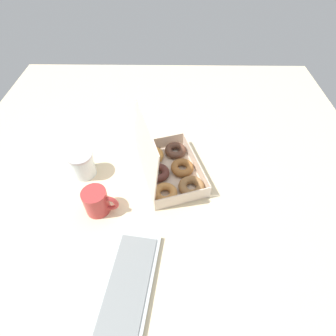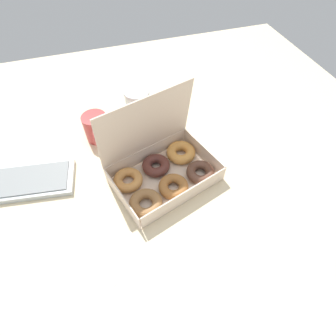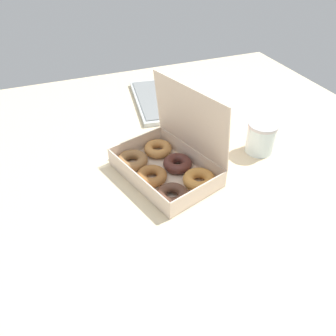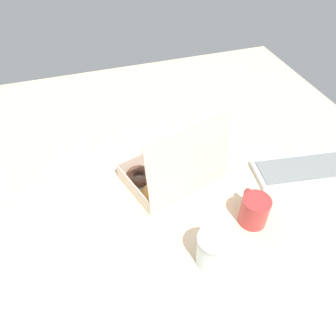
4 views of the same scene
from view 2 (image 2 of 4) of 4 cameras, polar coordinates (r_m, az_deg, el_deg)
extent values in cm
cube|color=beige|center=(89.70, 0.84, -0.75)|extent=(180.00, 180.00, 2.00)
cube|color=beige|center=(86.28, -0.66, -2.42)|extent=(36.99, 30.14, 0.40)
cube|color=beige|center=(79.93, -10.14, -6.32)|extent=(6.80, 20.76, 5.72)
cube|color=beige|center=(90.35, 7.65, 3.37)|extent=(6.80, 20.76, 5.72)
cube|color=beige|center=(79.01, 3.69, -6.23)|extent=(29.93, 9.65, 5.72)
cube|color=beige|center=(89.63, -4.50, 3.26)|extent=(29.93, 9.65, 5.72)
cube|color=beige|center=(79.36, -4.72, 9.34)|extent=(31.41, 12.20, 21.52)
torus|color=olive|center=(79.39, -4.86, -7.66)|extent=(10.51, 10.51, 3.22)
torus|color=#996130|center=(82.41, 1.19, -4.04)|extent=(13.39, 13.39, 3.07)
torus|color=brown|center=(86.34, 7.05, -0.93)|extent=(11.33, 11.33, 3.02)
torus|color=#CD8B48|center=(84.82, -8.68, -2.58)|extent=(12.70, 12.70, 2.97)
torus|color=#552A23|center=(87.56, -2.64, 0.56)|extent=(12.41, 12.41, 3.24)
torus|color=gold|center=(91.34, 2.83, 3.39)|extent=(14.21, 14.21, 3.37)
cube|color=silver|center=(98.36, -31.07, -2.98)|extent=(41.28, 19.39, 1.80)
cube|color=gray|center=(97.59, -31.33, -2.60)|extent=(37.82, 16.74, 0.40)
cylinder|color=#AE3332|center=(99.28, -15.35, 8.55)|extent=(8.78, 8.78, 9.99)
torus|color=#AE3332|center=(95.84, -15.35, 6.67)|extent=(2.54, 7.32, 7.17)
cylinder|color=black|center=(97.22, -15.74, 9.92)|extent=(7.73, 7.73, 0.60)
cylinder|color=silver|center=(107.04, -6.60, 13.75)|extent=(9.45, 9.45, 9.76)
cylinder|color=#B2B2B7|center=(103.85, -6.88, 16.09)|extent=(9.92, 9.92, 1.00)
cube|color=white|center=(75.24, -9.98, -18.59)|extent=(14.44, 13.37, 0.15)
camera|label=1|loc=(0.76, -82.33, 23.61)|focal=28.00mm
camera|label=3|loc=(0.92, 68.18, 21.59)|focal=35.00mm
camera|label=4|loc=(1.34, 0.73, 57.73)|focal=35.00mm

